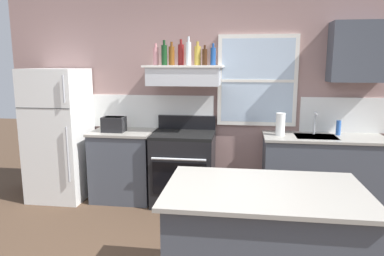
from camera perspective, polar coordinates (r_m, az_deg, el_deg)
The scene contains 20 objects.
back_wall at distance 4.70m, azimuth 2.72°, elevation 5.25°, with size 5.40×0.11×2.70m.
refrigerator at distance 4.97m, azimuth -20.55°, elevation -0.97°, with size 0.70×0.72×1.70m.
counter_left_of_stove at distance 4.77m, azimuth -10.85°, elevation -5.81°, with size 0.79×0.63×0.91m.
toaster at distance 4.62m, azimuth -12.42°, elevation 0.63°, with size 0.30×0.20×0.19m.
stove_range at distance 4.55m, azimuth -1.35°, elevation -6.33°, with size 0.76×0.69×1.09m.
range_hood_shelf at distance 4.45m, azimuth -1.22°, elevation 8.47°, with size 0.96×0.52×0.24m.
bottle_rose_pink at distance 4.54m, azimuth -5.82°, elevation 11.41°, with size 0.07×0.07×0.27m.
bottle_dark_green_wine at distance 4.47m, azimuth -4.47°, elevation 11.64°, with size 0.07×0.07×0.30m.
bottle_amber_wine at distance 4.48m, azimuth -3.28°, elevation 11.54°, with size 0.07×0.07×0.28m.
bottle_red_label_wine at distance 4.51m, azimuth -1.78°, elevation 11.72°, with size 0.07×0.07×0.32m.
bottle_clear_tall at distance 4.42m, azimuth -0.55°, elevation 11.90°, with size 0.06×0.06×0.34m.
bottle_champagne_gold_foil at distance 4.47m, azimuth 0.89°, elevation 11.58°, with size 0.08×0.08×0.29m.
bottle_brown_stout at distance 4.43m, azimuth 2.06°, elevation 11.34°, with size 0.06×0.06×0.24m.
bottle_blue_liqueur at distance 4.45m, azimuth 3.41°, elevation 11.44°, with size 0.07×0.07×0.26m.
counter_right_with_sink at distance 4.64m, azimuth 20.09°, elevation -6.74°, with size 1.43×0.63×0.91m.
sink_faucet at distance 4.57m, azimuth 19.11°, elevation 1.16°, with size 0.03×0.17×0.28m.
paper_towel_roll at distance 4.42m, azimuth 13.99°, elevation 0.60°, with size 0.11×0.11×0.27m, color white.
dish_soap_bottle at distance 4.65m, azimuth 22.42°, elevation 0.03°, with size 0.06×0.06×0.18m, color blue.
kitchen_island at distance 2.76m, azimuth 11.29°, elevation -18.33°, with size 1.40×0.90×0.91m.
upper_cabinet_right at distance 4.67m, azimuth 25.13°, elevation 10.99°, with size 0.64×0.32×0.70m.
Camera 1 is at (0.46, -2.43, 1.77)m, focal length 33.26 mm.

